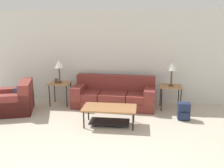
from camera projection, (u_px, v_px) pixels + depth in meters
name	position (u px, v px, depth m)	size (l,w,h in m)	color
wall_back	(117.00, 57.00, 7.13)	(9.06, 0.06, 2.60)	silver
couch	(114.00, 96.00, 6.86)	(2.26, 1.02, 0.82)	maroon
armchair	(15.00, 101.00, 6.41)	(1.21, 1.21, 0.80)	maroon
coffee_table	(110.00, 112.00, 5.58)	(1.19, 0.61, 0.43)	#A87042
side_table_left	(60.00, 85.00, 6.94)	(0.57, 0.50, 0.63)	#A87042
side_table_right	(171.00, 88.00, 6.59)	(0.57, 0.50, 0.63)	#A87042
table_lamp_left	(59.00, 64.00, 6.80)	(0.26, 0.26, 0.64)	#472D1E
table_lamp_right	(172.00, 67.00, 6.45)	(0.26, 0.26, 0.64)	#472D1E
backpack	(184.00, 111.00, 5.93)	(0.27, 0.29, 0.41)	#1E2847
picture_frame	(56.00, 81.00, 6.85)	(0.10, 0.04, 0.13)	#4C3828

